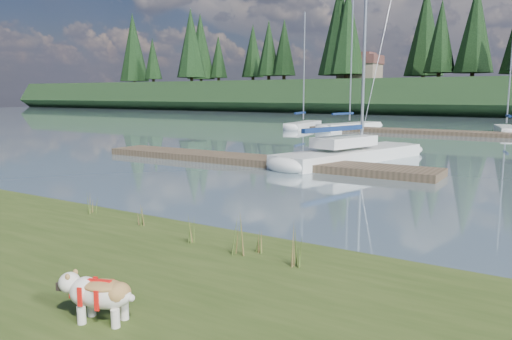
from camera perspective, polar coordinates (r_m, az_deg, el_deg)
The scene contains 21 objects.
ground at distance 40.40m, azimuth 21.03°, elevation 3.79°, with size 200.00×200.00×0.00m, color slate.
ridge at distance 82.90m, azimuth 26.99°, elevation 7.40°, with size 200.00×20.00×5.00m, color black.
bulldog at distance 6.44m, azimuth -17.41°, elevation -13.22°, with size 0.99×0.61×0.58m.
sailboat_main at distance 23.77m, azimuth 11.82°, elevation 2.13°, with size 4.48×10.09×14.16m.
dock_near at distance 22.12m, azimuth -0.21°, elevation 1.13°, with size 16.00×2.00×0.30m, color #4C3D2C.
dock_far at distance 40.06m, azimuth 23.85°, elevation 3.80°, with size 26.00×2.20×0.30m, color #4C3D2C.
sailboat_bg_0 at distance 45.38m, azimuth 5.68°, elevation 5.22°, with size 2.14×7.03×10.16m.
sailboat_bg_1 at distance 44.31m, azimuth 11.18°, elevation 5.02°, with size 3.64×8.14×11.94m.
sailboat_bg_2 at distance 43.86m, azimuth 26.59°, elevation 4.23°, with size 2.50×6.28×9.46m.
weed_0 at distance 10.76m, azimuth -13.07°, elevation -5.07°, with size 0.17×0.14×0.49m.
weed_1 at distance 9.30m, azimuth -7.39°, elevation -6.95°, with size 0.17×0.14×0.54m.
weed_2 at distance 8.54m, azimuth -1.77°, elevation -7.61°, with size 0.17×0.14×0.78m.
weed_3 at distance 12.03m, azimuth -18.20°, elevation -3.68°, with size 0.17×0.14×0.56m.
weed_4 at distance 8.74m, azimuth 0.51°, elevation -8.29°, with size 0.17×0.14×0.41m.
weed_5 at distance 8.03m, azimuth 4.96°, elevation -8.92°, with size 0.17×0.14×0.71m.
mud_lip at distance 11.47m, azimuth -11.75°, elevation -6.66°, with size 60.00×0.50×0.14m, color #33281C.
conifer_0 at distance 99.41m, azimuth -7.44°, elevation 14.19°, with size 5.72×5.72×14.15m.
conifer_1 at distance 93.97m, azimuth 1.48°, elevation 13.75°, with size 4.40×4.40×11.30m.
conifer_2 at distance 84.80m, azimuth 9.50°, elevation 15.71°, with size 6.60×6.60×16.05m.
conifer_3 at distance 83.89m, azimuth 20.36°, elevation 14.14°, with size 4.84×4.84×12.25m.
house_0 at distance 85.01m, azimuth 11.82°, elevation 11.42°, with size 6.30×5.30×4.65m.
Camera 1 is at (7.72, -9.54, 3.08)m, focal length 35.00 mm.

